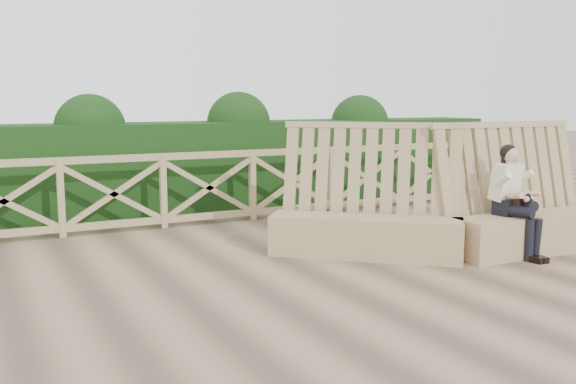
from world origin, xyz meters
name	(u,v)px	position (x,y,z in m)	size (l,w,h in m)	color
ground	(326,280)	(0.00, 0.00, 0.00)	(60.00, 60.00, 0.00)	brown
bench	(450,220)	(1.97, 0.36, 0.41)	(4.18, 2.18, 1.62)	#8F7A52
woman	(513,195)	(2.56, -0.07, 0.74)	(0.38, 0.78, 1.34)	black
guardrail	(209,188)	(0.00, 3.50, 0.55)	(10.10, 0.09, 1.10)	#917D54
hedge	(184,167)	(0.00, 4.70, 0.75)	(12.00, 1.20, 1.50)	black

